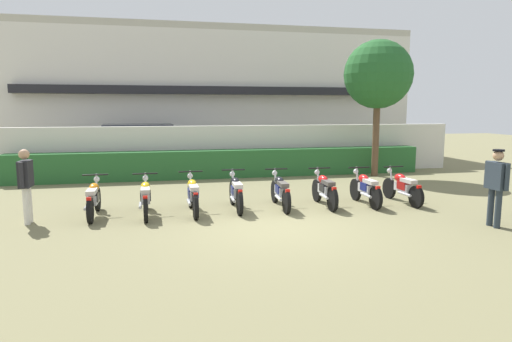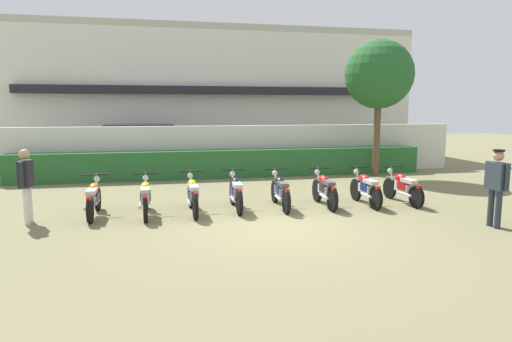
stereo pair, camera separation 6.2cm
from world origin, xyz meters
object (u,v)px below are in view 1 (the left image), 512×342
(motorcycle_in_row_4, at_px, (280,191))
(motorcycle_in_row_2, at_px, (193,195))
(tree_near_inspector, at_px, (378,75))
(motorcycle_in_row_0, at_px, (94,198))
(parked_car, at_px, (142,148))
(motorcycle_in_row_7, at_px, (402,187))
(motorcycle_in_row_6, at_px, (365,188))
(motorcycle_in_row_3, at_px, (236,192))
(officer_0, at_px, (496,181))
(motorcycle_in_row_5, at_px, (324,189))
(inspector_person, at_px, (26,180))
(motorcycle_in_row_1, at_px, (146,197))

(motorcycle_in_row_4, bearing_deg, motorcycle_in_row_2, 95.68)
(tree_near_inspector, relative_size, motorcycle_in_row_0, 2.69)
(parked_car, xyz_separation_m, motorcycle_in_row_4, (3.65, -7.91, -0.49))
(motorcycle_in_row_4, bearing_deg, motorcycle_in_row_7, -90.09)
(motorcycle_in_row_6, bearing_deg, tree_near_inspector, -28.87)
(motorcycle_in_row_3, bearing_deg, motorcycle_in_row_7, -90.77)
(officer_0, bearing_deg, motorcycle_in_row_3, -28.91)
(motorcycle_in_row_6, bearing_deg, parked_car, 37.28)
(motorcycle_in_row_3, height_order, officer_0, officer_0)
(motorcycle_in_row_7, xyz_separation_m, officer_0, (0.64, -2.63, 0.55))
(motorcycle_in_row_5, relative_size, officer_0, 1.09)
(motorcycle_in_row_6, xyz_separation_m, motorcycle_in_row_7, (1.07, 0.00, -0.01))
(inspector_person, bearing_deg, parked_car, 74.85)
(tree_near_inspector, distance_m, motorcycle_in_row_1, 10.01)
(parked_car, distance_m, officer_0, 13.14)
(motorcycle_in_row_6, relative_size, motorcycle_in_row_7, 0.98)
(motorcycle_in_row_4, distance_m, officer_0, 4.90)
(motorcycle_in_row_2, relative_size, motorcycle_in_row_3, 1.04)
(motorcycle_in_row_1, bearing_deg, officer_0, -110.69)
(tree_near_inspector, bearing_deg, motorcycle_in_row_2, -147.34)
(officer_0, bearing_deg, motorcycle_in_row_6, -57.12)
(parked_car, xyz_separation_m, motorcycle_in_row_3, (2.51, -7.87, -0.48))
(motorcycle_in_row_1, relative_size, inspector_person, 1.15)
(motorcycle_in_row_7, bearing_deg, officer_0, -168.51)
(motorcycle_in_row_1, xyz_separation_m, motorcycle_in_row_7, (6.71, -0.01, -0.01))
(motorcycle_in_row_7, bearing_deg, motorcycle_in_row_5, 86.23)
(parked_car, bearing_deg, motorcycle_in_row_2, -83.75)
(parked_car, relative_size, tree_near_inspector, 0.92)
(parked_car, height_order, motorcycle_in_row_6, parked_car)
(motorcycle_in_row_4, bearing_deg, parked_car, 27.24)
(motorcycle_in_row_4, height_order, officer_0, officer_0)
(parked_car, height_order, motorcycle_in_row_4, parked_car)
(motorcycle_in_row_7, bearing_deg, inspector_person, 88.80)
(motorcycle_in_row_5, xyz_separation_m, motorcycle_in_row_7, (2.20, -0.06, -0.01))
(motorcycle_in_row_2, height_order, motorcycle_in_row_6, motorcycle_in_row_2)
(motorcycle_in_row_3, xyz_separation_m, motorcycle_in_row_5, (2.31, -0.12, -0.00))
(motorcycle_in_row_7, height_order, officer_0, officer_0)
(motorcycle_in_row_2, height_order, motorcycle_in_row_3, motorcycle_in_row_2)
(motorcycle_in_row_1, height_order, motorcycle_in_row_3, motorcycle_in_row_3)
(motorcycle_in_row_1, distance_m, motorcycle_in_row_7, 6.71)
(motorcycle_in_row_1, bearing_deg, motorcycle_in_row_0, 81.58)
(tree_near_inspector, bearing_deg, motorcycle_in_row_6, -119.74)
(motorcycle_in_row_2, height_order, officer_0, officer_0)
(motorcycle_in_row_6, bearing_deg, officer_0, -145.97)
(motorcycle_in_row_5, bearing_deg, motorcycle_in_row_4, 87.39)
(motorcycle_in_row_6, bearing_deg, inspector_person, 92.02)
(motorcycle_in_row_5, distance_m, inspector_person, 7.07)
(motorcycle_in_row_5, xyz_separation_m, officer_0, (2.84, -2.69, 0.54))
(motorcycle_in_row_2, distance_m, motorcycle_in_row_6, 4.52)
(parked_car, xyz_separation_m, inspector_person, (-2.23, -8.22, 0.04))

